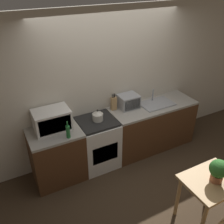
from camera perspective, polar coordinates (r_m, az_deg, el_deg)
The scene contains 13 objects.
ground_plane at distance 4.37m, azimuth 5.56°, elevation -14.54°, with size 16.00×16.00×0.00m, color #3D2D1E.
wall_back at distance 4.32m, azimuth -0.52°, elevation 6.06°, with size 10.00×0.06×2.60m.
counter_left_run at distance 4.16m, azimuth -12.43°, elevation -9.63°, with size 0.80×0.62×0.90m.
counter_right_run at distance 4.81m, azimuth 8.99°, elevation -3.13°, with size 1.63×0.62×0.90m.
stove_range at distance 4.33m, azimuth -3.32°, elevation -7.04°, with size 0.63×0.62×0.90m.
kettle at distance 4.04m, azimuth -3.29°, elevation -0.83°, with size 0.18×0.18×0.20m.
microwave at distance 3.89m, azimuth -13.57°, elevation -1.75°, with size 0.55×0.38×0.32m.
bottle at distance 3.68m, azimuth -10.02°, elevation -4.40°, with size 0.06×0.06×0.27m.
knife_block at distance 4.32m, azimuth 0.35°, elevation 1.97°, with size 0.10×0.06×0.31m.
toaster_oven at distance 4.40m, azimuth 3.77°, elevation 2.43°, with size 0.34×0.29×0.24m.
sink_basin at distance 4.62m, azimuth 10.16°, elevation 1.96°, with size 0.60×0.39×0.24m.
dining_table at distance 3.60m, azimuth 21.62°, elevation -15.60°, with size 0.73×0.58×0.74m.
potted_plant at distance 3.40m, azimuth 23.17°, elevation -12.10°, with size 0.23×0.23×0.32m.
Camera 1 is at (-1.80, -2.54, 3.06)m, focal length 40.00 mm.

